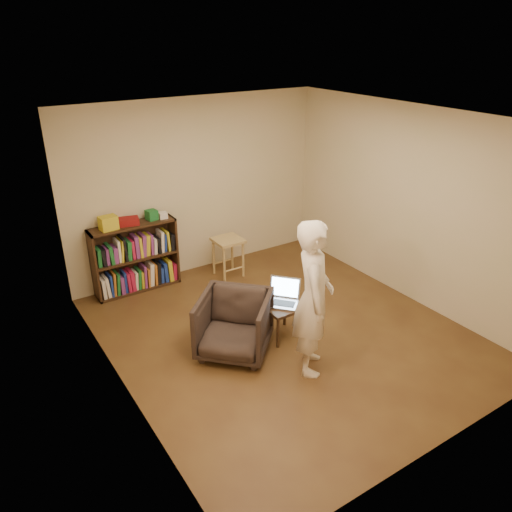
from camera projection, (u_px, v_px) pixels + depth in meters
floor at (284, 333)px, 6.19m from camera, size 4.50×4.50×0.00m
ceiling at (290, 119)px, 5.10m from camera, size 4.50×4.50×0.00m
wall_back at (197, 187)px, 7.36m from camera, size 4.00×0.00×4.00m
wall_left at (114, 281)px, 4.66m from camera, size 0.00×4.50×4.50m
wall_right at (408, 205)px, 6.63m from camera, size 0.00×4.50×4.50m
bookshelf at (135, 261)px, 7.06m from camera, size 1.20×0.30×1.00m
box_yellow at (108, 223)px, 6.60m from camera, size 0.24×0.19×0.18m
red_cloth at (129, 221)px, 6.79m from camera, size 0.31×0.26×0.09m
box_green at (152, 215)px, 6.94m from camera, size 0.16×0.16×0.14m
box_white at (163, 215)px, 7.01m from camera, size 0.12×0.12×0.09m
stool at (228, 246)px, 7.43m from camera, size 0.41×0.41×0.60m
armchair at (234, 325)px, 5.69m from camera, size 1.11×1.11×0.73m
side_table at (282, 311)px, 5.99m from camera, size 0.41×0.41×0.42m
laptop at (283, 297)px, 6.02m from camera, size 0.51×0.51×0.27m
person at (313, 298)px, 5.22m from camera, size 0.71×0.76×1.75m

